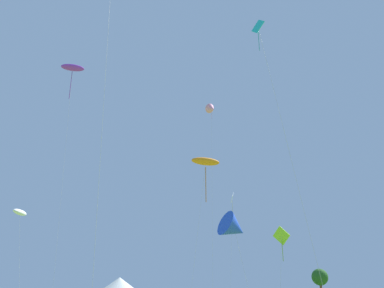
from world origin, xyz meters
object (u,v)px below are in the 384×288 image
Objects in this scene: kite_white_diamond at (232,200)px; kite_purple_parafoil at (73,68)px; tree_distant_right at (320,277)px; kite_blue_delta at (234,228)px; kite_cyan_diamond at (261,39)px; festival_tent_right at (119,288)px; kite_orange_parafoil at (206,162)px; kite_pink_delta at (212,109)px; kite_lime_diamond at (281,237)px; kite_white_parafoil at (20,212)px.

kite_white_diamond is 0.48× the size of kite_purple_parafoil.
kite_white_diamond is 31.09m from tree_distant_right.
kite_white_diamond reaches higher than kite_blue_delta.
kite_cyan_diamond is 41.20m from festival_tent_right.
kite_pink_delta is (2.73, 7.09, 10.71)m from kite_orange_parafoil.
kite_cyan_diamond is 0.74× the size of kite_pink_delta.
kite_lime_diamond is 0.98× the size of kite_blue_delta.
kite_lime_diamond is at bearing -72.09° from kite_pink_delta.
kite_pink_delta is (26.06, -3.79, 16.00)m from kite_white_parafoil.
kite_cyan_diamond is at bearing -92.92° from kite_orange_parafoil.
kite_white_diamond is 31.62m from kite_purple_parafoil.
tree_distant_right is at bearing 23.06° from festival_tent_right.
kite_pink_delta is at bearing -3.14° from kite_purple_parafoil.
kite_orange_parafoil reaches higher than kite_lime_diamond.
kite_white_parafoil is 2.26× the size of tree_distant_right.
kite_white_parafoil is 26.28m from kite_orange_parafoil.
tree_distant_right is (48.68, 22.21, -29.09)m from kite_purple_parafoil.
kite_orange_parafoil is at bearing -134.92° from tree_distant_right.
kite_orange_parafoil is (-7.27, -12.83, 1.99)m from kite_white_diamond.
kite_purple_parafoil is at bearing -27.70° from kite_white_parafoil.
kite_white_parafoil is at bearing -159.97° from tree_distant_right.
tree_distant_right is (31.54, 53.40, -15.46)m from kite_cyan_diamond.
kite_white_diamond is at bearing -142.66° from tree_distant_right.
festival_tent_right is at bearing 152.14° from kite_pink_delta.
kite_pink_delta is (21.04, -1.15, -5.33)m from kite_purple_parafoil.
kite_blue_delta is 0.48× the size of kite_orange_parafoil.
kite_cyan_diamond is 22.54m from kite_lime_diamond.
kite_lime_diamond reaches higher than festival_tent_right.
kite_pink_delta reaches higher than tree_distant_right.
kite_purple_parafoil is 6.82× the size of festival_tent_right.
kite_orange_parafoil is at bearing 87.08° from kite_cyan_diamond.
kite_blue_delta is 1.70× the size of festival_tent_right.
kite_blue_delta is 27.94m from festival_tent_right.
kite_blue_delta is at bearing -49.20° from kite_purple_parafoil.
festival_tent_right is (-8.25, 36.46, -17.34)m from kite_cyan_diamond.
kite_purple_parafoil is at bearing 130.80° from kite_blue_delta.
kite_purple_parafoil is 1.18× the size of kite_pink_delta.
tree_distant_right is at bearing 59.43° from kite_cyan_diamond.
kite_purple_parafoil is at bearing 118.79° from kite_cyan_diamond.
kite_white_parafoil is 0.69× the size of kite_orange_parafoil.
kite_white_diamond is at bearing 73.05° from kite_blue_delta.
kite_orange_parafoil is at bearing -24.25° from kite_purple_parafoil.
kite_cyan_diamond is at bearing -94.00° from kite_blue_delta.
kite_white_parafoil is 0.42× the size of kite_pink_delta.
kite_purple_parafoil is 32.64m from festival_tent_right.
kite_cyan_diamond is at bearing -115.06° from kite_lime_diamond.
kite_purple_parafoil is (5.02, -2.63, 21.33)m from kite_white_parafoil.
kite_blue_delta is (-7.32, -6.73, -0.15)m from kite_lime_diamond.
kite_purple_parafoil reaches higher than kite_blue_delta.
kite_white_parafoil reaches higher than kite_lime_diamond.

